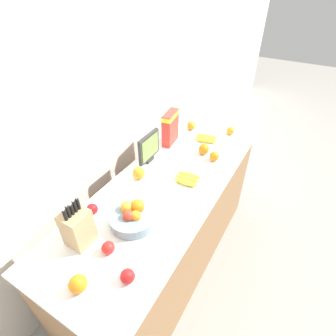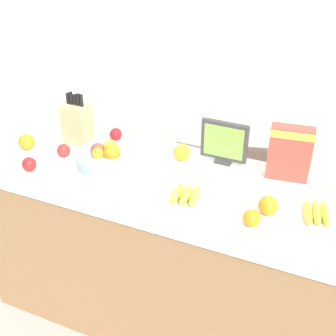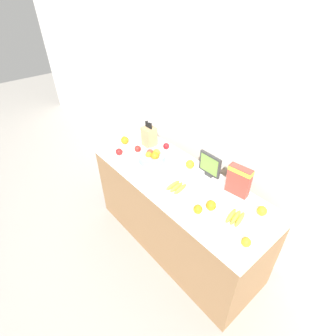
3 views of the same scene
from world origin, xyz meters
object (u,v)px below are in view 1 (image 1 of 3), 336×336
banana_bunch_right (206,138)px  orange_front_left (191,125)px  apple_rightmost (92,209)px  apple_by_knife_block (127,276)px  orange_by_cereal (139,173)px  apple_leftmost (108,248)px  banana_bunch_left (187,179)px  orange_mid_left (78,284)px  orange_near_bowl (204,149)px  orange_front_center (214,156)px  cereal_box (170,126)px  orange_back_center (230,131)px  fruit_bowl (132,216)px  small_monitor (149,148)px  knife_block (78,227)px

banana_bunch_right → orange_front_left: 0.22m
apple_rightmost → apple_by_knife_block: (-0.23, -0.44, 0.00)m
orange_by_cereal → apple_leftmost: bearing=-159.5°
banana_bunch_left → orange_mid_left: size_ratio=2.18×
orange_near_bowl → orange_front_left: 0.39m
banana_bunch_left → apple_rightmost: 0.66m
banana_bunch_right → apple_leftmost: (-1.27, -0.01, 0.02)m
banana_bunch_right → orange_front_center: 0.29m
apple_leftmost → orange_near_bowl: bearing=-2.8°
banana_bunch_left → orange_front_center: 0.33m
cereal_box → orange_back_center: cereal_box is taller
apple_leftmost → apple_by_knife_block: bearing=-112.4°
apple_rightmost → fruit_bowl: bearing=-73.5°
apple_rightmost → orange_mid_left: size_ratio=0.80×
orange_back_center → banana_bunch_right: bearing=144.2°
apple_by_knife_block → orange_near_bowl: (1.15, 0.13, 0.01)m
small_monitor → knife_block: bearing=-173.9°
small_monitor → banana_bunch_right: (0.50, -0.25, -0.11)m
small_monitor → cereal_box: size_ratio=0.87×
cereal_box → orange_mid_left: 1.34m
apple_leftmost → banana_bunch_right: bearing=0.5°
orange_mid_left → orange_by_cereal: bearing=16.0°
apple_by_knife_block → orange_back_center: size_ratio=1.02×
apple_rightmost → orange_by_cereal: bearing=-6.7°
apple_leftmost → orange_mid_left: 0.22m
orange_mid_left → orange_front_left: orange_mid_left is taller
banana_bunch_right → orange_front_center: (-0.24, -0.17, 0.02)m
apple_rightmost → orange_front_center: 0.97m
orange_near_bowl → orange_front_center: bearing=-111.8°
orange_front_center → small_monitor: bearing=122.0°
cereal_box → orange_front_left: 0.31m
cereal_box → orange_back_center: size_ratio=3.86×
knife_block → apple_by_knife_block: 0.37m
orange_by_cereal → orange_front_left: orange_by_cereal is taller
apple_leftmost → orange_near_bowl: (1.07, -0.05, 0.01)m
banana_bunch_left → orange_front_left: orange_front_left is taller
apple_by_knife_block → orange_by_cereal: size_ratio=0.83×
banana_bunch_left → apple_leftmost: (-0.71, 0.09, 0.01)m
knife_block → orange_near_bowl: 1.12m
apple_by_knife_block → orange_front_center: size_ratio=0.96×
orange_back_center → orange_front_center: 0.43m
cereal_box → orange_mid_left: (-1.31, -0.27, -0.10)m
fruit_bowl → orange_front_center: 0.82m
cereal_box → banana_bunch_left: cereal_box is taller
orange_front_center → apple_leftmost: bearing=171.3°
orange_near_bowl → apple_leftmost: bearing=177.2°
orange_front_left → cereal_box: bearing=168.8°
orange_near_bowl → orange_mid_left: 1.29m
banana_bunch_right → cereal_box: bearing=125.8°
apple_rightmost → orange_mid_left: (-0.38, -0.27, 0.01)m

